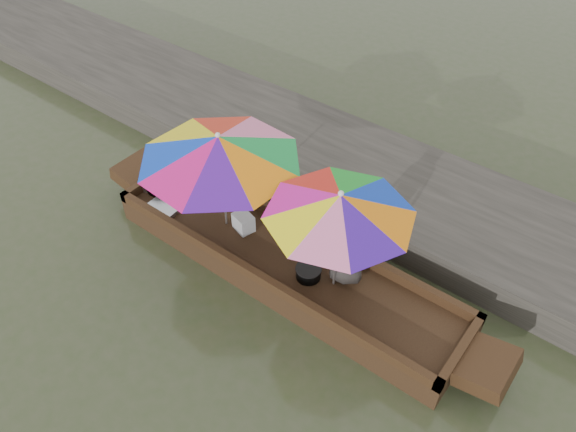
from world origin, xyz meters
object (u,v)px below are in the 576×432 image
Objects in this scene: tray_crayfish at (162,188)px; supply_bag at (244,222)px; vendor at (348,246)px; umbrella_stern at (337,241)px; cooking_pot at (159,183)px; tray_scallop at (166,206)px; boat_hull at (284,264)px; charcoal_grill at (308,273)px; umbrella_bow at (222,181)px.

supply_bag reaches higher than tray_crayfish.
umbrella_stern is at bearing 48.74° from vendor.
umbrella_stern is (3.17, 0.05, 0.67)m from cooking_pot.
tray_crayfish reaches higher than tray_scallop.
boat_hull is 18.62× the size of supply_bag.
supply_bag reaches higher than boat_hull.
tray_scallop is 2.90m from umbrella_stern.
umbrella_bow is at bearing 175.96° from charcoal_grill.
umbrella_stern is (2.79, 0.29, 0.74)m from tray_scallop.
tray_scallop is at bearing -32.44° from cooking_pot.
tray_crayfish is (-2.31, -0.05, 0.22)m from boat_hull.
boat_hull is 12.68× the size of cooking_pot.
tray_scallop is at bearing -162.66° from umbrella_bow.
umbrella_stern is (1.57, -0.06, 0.65)m from supply_bag.
vendor reaches higher than cooking_pot.
cooking_pot is at bearing -177.81° from umbrella_bow.
umbrella_stern is at bearing -2.22° from supply_bag.
vendor is (0.88, 0.18, 0.75)m from boat_hull.
vendor is at bearing 4.18° from supply_bag.
charcoal_grill is 0.28× the size of vendor.
charcoal_grill is at bearing -1.14° from cooking_pot.
cooking_pot is 0.08m from tray_crayfish.
supply_bag is at bearing 16.26° from tray_scallop.
umbrella_bow is at bearing -16.56° from vendor.
umbrella_bow reaches higher than tray_scallop.
boat_hull is 0.56m from charcoal_grill.
umbrella_stern reaches higher than charcoal_grill.
tray_crayfish is at bearing -178.84° from boat_hull.
umbrella_bow is (-1.03, 0.00, 0.95)m from boat_hull.
supply_bag is 0.13× the size of umbrella_bow.
vendor is (1.64, 0.12, 0.45)m from supply_bag.
umbrella_stern is at bearing 0.92° from cooking_pot.
tray_crayfish is 1.48× the size of charcoal_grill.
tray_crayfish is 1.70× the size of supply_bag.
boat_hull is at bearing 180.00° from umbrella_stern.
umbrella_bow reaches higher than charcoal_grill.
umbrella_stern reaches higher than boat_hull.
umbrella_stern is (3.12, 0.05, 0.73)m from tray_crayfish.
umbrella_stern reaches higher than cooking_pot.
charcoal_grill is at bearing 14.80° from vendor.
cooking_pot is 0.36× the size of vendor.
charcoal_grill is (2.80, -0.06, 0.03)m from tray_crayfish.
charcoal_grill is (2.47, 0.19, 0.05)m from tray_scallop.
vendor is (3.23, 0.23, 0.47)m from cooking_pot.
cooking_pot is 0.86× the size of tray_scallop.
charcoal_grill is (0.49, -0.11, 0.25)m from boat_hull.
umbrella_stern reaches higher than supply_bag.
charcoal_grill is 0.69m from vendor.
supply_bag is at bearing 3.99° from cooking_pot.
tray_crayfish is 0.26× the size of umbrella_stern.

